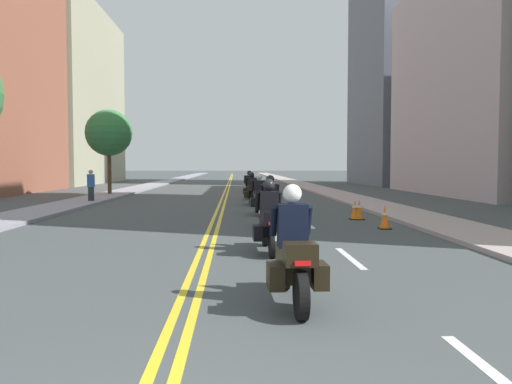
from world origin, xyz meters
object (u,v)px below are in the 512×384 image
(motorcycle_0, at_px, (293,258))
(motorcycle_4, at_px, (252,191))
(traffic_cone_2, at_px, (359,209))
(pedestrian_1, at_px, (91,186))
(motorcycle_5, at_px, (249,188))
(motorcycle_1, at_px, (269,223))
(traffic_cone_1, at_px, (385,217))
(street_tree_0, at_px, (109,133))
(traffic_cone_0, at_px, (355,209))
(motorcycle_3, at_px, (259,198))
(motorcycle_2, at_px, (270,207))

(motorcycle_0, xyz_separation_m, motorcycle_4, (-0.00, 17.65, -0.01))
(traffic_cone_2, distance_m, pedestrian_1, 14.26)
(motorcycle_0, height_order, traffic_cone_2, motorcycle_0)
(motorcycle_5, bearing_deg, pedestrian_1, -164.93)
(motorcycle_1, distance_m, traffic_cone_1, 5.41)
(traffic_cone_1, bearing_deg, street_tree_0, 125.40)
(motorcycle_5, relative_size, traffic_cone_0, 2.93)
(traffic_cone_2, xyz_separation_m, street_tree_0, (-12.26, 14.84, 3.57))
(motorcycle_3, bearing_deg, pedestrian_1, 139.36)
(street_tree_0, bearing_deg, motorcycle_1, -67.89)
(motorcycle_0, xyz_separation_m, street_tree_0, (-8.72, 25.58, 3.28))
(motorcycle_4, xyz_separation_m, street_tree_0, (-8.72, 7.93, 3.29))
(motorcycle_5, distance_m, traffic_cone_1, 13.95)
(motorcycle_1, relative_size, motorcycle_4, 0.98)
(motorcycle_1, bearing_deg, street_tree_0, 110.02)
(motorcycle_3, distance_m, traffic_cone_2, 3.95)
(traffic_cone_2, bearing_deg, traffic_cone_0, 141.98)
(traffic_cone_1, height_order, street_tree_0, street_tree_0)
(motorcycle_0, relative_size, motorcycle_4, 0.98)
(motorcycle_0, distance_m, motorcycle_5, 21.59)
(traffic_cone_0, bearing_deg, motorcycle_0, -107.49)
(traffic_cone_0, relative_size, pedestrian_1, 0.42)
(traffic_cone_1, relative_size, traffic_cone_2, 0.99)
(traffic_cone_0, height_order, street_tree_0, street_tree_0)
(traffic_cone_1, relative_size, pedestrian_1, 0.43)
(motorcycle_2, distance_m, street_tree_0, 19.69)
(traffic_cone_0, bearing_deg, motorcycle_1, -117.55)
(motorcycle_1, distance_m, motorcycle_4, 13.44)
(motorcycle_0, bearing_deg, motorcycle_5, 87.94)
(motorcycle_1, distance_m, traffic_cone_2, 7.45)
(pedestrian_1, relative_size, street_tree_0, 0.31)
(motorcycle_3, relative_size, pedestrian_1, 1.32)
(motorcycle_0, distance_m, traffic_cone_2, 11.31)
(motorcycle_5, xyz_separation_m, traffic_cone_0, (3.41, -10.76, -0.30))
(motorcycle_5, bearing_deg, street_tree_0, 152.90)
(motorcycle_0, height_order, traffic_cone_0, motorcycle_0)
(traffic_cone_1, height_order, traffic_cone_2, traffic_cone_2)
(motorcycle_4, bearing_deg, motorcycle_0, -91.03)
(motorcycle_5, distance_m, pedestrian_1, 8.45)
(traffic_cone_0, bearing_deg, motorcycle_5, 107.60)
(motorcycle_0, bearing_deg, traffic_cone_0, 70.46)
(motorcycle_5, distance_m, traffic_cone_2, 11.42)
(motorcycle_0, distance_m, traffic_cone_0, 11.37)
(motorcycle_0, bearing_deg, traffic_cone_1, 63.63)
(motorcycle_0, relative_size, traffic_cone_0, 3.06)
(pedestrian_1, height_order, street_tree_0, street_tree_0)
(motorcycle_3, height_order, traffic_cone_0, motorcycle_3)
(motorcycle_3, bearing_deg, motorcycle_0, -93.68)
(motorcycle_3, distance_m, pedestrian_1, 10.33)
(motorcycle_3, xyz_separation_m, street_tree_0, (-8.86, 12.85, 3.29))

